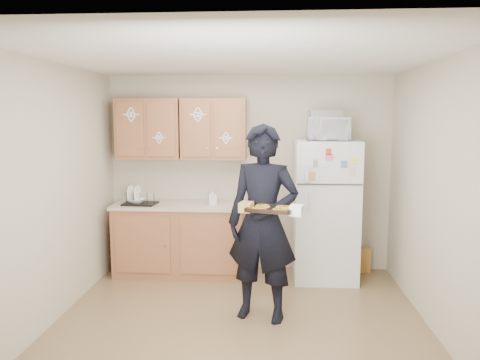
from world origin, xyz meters
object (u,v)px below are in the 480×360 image
Objects in this scene: person at (263,223)px; baking_tray at (271,210)px; microwave at (328,129)px; dish_rack at (140,198)px; refrigerator at (325,210)px.

baking_tray is at bearing -60.48° from person.
person reaches higher than baking_tray.
baking_tray is (0.08, -0.29, 0.19)m from person.
person is at bearing 119.52° from baking_tray.
microwave is 2.44m from dish_rack.
baking_tray is 0.83× the size of microwave.
refrigerator is 0.99m from microwave.
person is at bearing -121.44° from refrigerator.
refrigerator is 4.28× the size of dish_rack.
dish_rack is (-2.29, 0.02, -0.86)m from microwave.
microwave is at bearing -84.42° from refrigerator.
baking_tray is at bearing -42.16° from dish_rack.
microwave reaches higher than person.
refrigerator reaches higher than baking_tray.
dish_rack is (-1.54, 1.18, 0.02)m from person.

